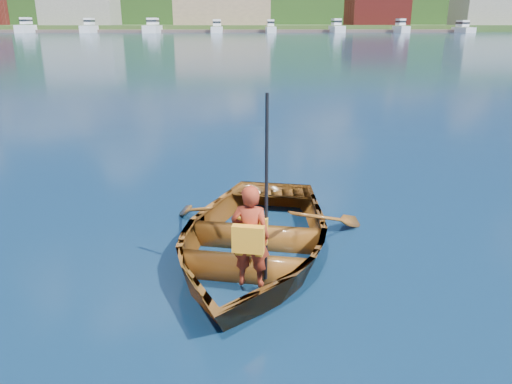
{
  "coord_description": "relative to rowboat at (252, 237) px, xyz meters",
  "views": [
    {
      "loc": [
        -1.13,
        -5.63,
        2.87
      ],
      "look_at": [
        -0.89,
        0.21,
        0.87
      ],
      "focal_mm": 35.0,
      "sensor_mm": 36.0,
      "label": 1
    }
  ],
  "objects": [
    {
      "name": "marina_yachts",
      "position": [
        -8.1,
        143.07,
        1.13
      ],
      "size": [
        142.57,
        13.4,
        4.38
      ],
      "color": "white",
      "rests_on": "ground"
    },
    {
      "name": "ground",
      "position": [
        0.95,
        -0.21,
        -0.27
      ],
      "size": [
        600.0,
        600.0,
        0.0
      ],
      "color": "#122049",
      "rests_on": "ground"
    },
    {
      "name": "dock",
      "position": [
        -9.42,
        147.79,
        0.13
      ],
      "size": [
        160.02,
        4.68,
        0.8
      ],
      "color": "brown",
      "rests_on": "ground"
    },
    {
      "name": "rowboat",
      "position": [
        0.0,
        0.0,
        0.0
      ],
      "size": [
        3.65,
        4.53,
        0.83
      ],
      "color": "brown",
      "rests_on": "ground"
    },
    {
      "name": "waterfront_buildings",
      "position": [
        -6.79,
        164.79,
        7.48
      ],
      "size": [
        202.0,
        16.0,
        14.0
      ],
      "color": "brown",
      "rests_on": "ground"
    },
    {
      "name": "child_paddler",
      "position": [
        -0.04,
        -0.91,
        0.42
      ],
      "size": [
        0.47,
        0.39,
        2.1
      ],
      "color": "#A2321B",
      "rests_on": "ground"
    },
    {
      "name": "shoreline",
      "position": [
        0.95,
        236.4,
        10.06
      ],
      "size": [
        400.0,
        140.0,
        22.0
      ],
      "color": "#455E2A",
      "rests_on": "ground"
    }
  ]
}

